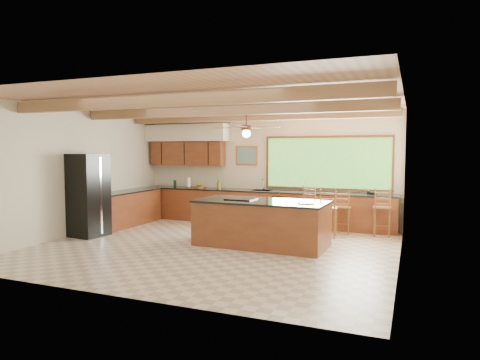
% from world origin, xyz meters
% --- Properties ---
extents(ground, '(7.20, 7.20, 0.00)m').
position_xyz_m(ground, '(0.00, 0.00, 0.00)').
color(ground, beige).
rests_on(ground, ground).
extents(room_shell, '(7.27, 6.54, 3.02)m').
position_xyz_m(room_shell, '(-0.17, 0.65, 2.21)').
color(room_shell, beige).
rests_on(room_shell, ground).
extents(counter_run, '(7.12, 3.10, 1.22)m').
position_xyz_m(counter_run, '(-0.82, 2.52, 0.46)').
color(counter_run, brown).
rests_on(counter_run, ground).
extents(island, '(2.78, 1.37, 0.98)m').
position_xyz_m(island, '(0.86, 0.47, 0.48)').
color(island, brown).
rests_on(island, ground).
extents(refrigerator, '(0.82, 0.80, 1.92)m').
position_xyz_m(refrigerator, '(-3.22, -0.12, 0.96)').
color(refrigerator, black).
rests_on(refrigerator, ground).
extents(bar_stool_a, '(0.53, 0.53, 1.15)m').
position_xyz_m(bar_stool_a, '(1.52, 2.39, 0.68)').
color(bar_stool_a, brown).
rests_on(bar_stool_a, ground).
extents(bar_stool_b, '(0.44, 0.44, 1.13)m').
position_xyz_m(bar_stool_b, '(2.00, 1.77, 0.67)').
color(bar_stool_b, brown).
rests_on(bar_stool_b, ground).
extents(bar_stool_c, '(0.38, 0.38, 1.06)m').
position_xyz_m(bar_stool_c, '(2.25, 2.39, 0.63)').
color(bar_stool_c, brown).
rests_on(bar_stool_c, ground).
extents(bar_stool_d, '(0.46, 0.46, 1.13)m').
position_xyz_m(bar_stool_d, '(3.13, 2.39, 0.67)').
color(bar_stool_d, brown).
rests_on(bar_stool_d, ground).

